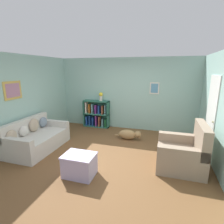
{
  "coord_description": "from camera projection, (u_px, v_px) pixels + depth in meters",
  "views": [
    {
      "loc": [
        1.33,
        -4.04,
        2.19
      ],
      "look_at": [
        0.0,
        0.4,
        1.05
      ],
      "focal_mm": 28.0,
      "sensor_mm": 36.0,
      "label": 1
    }
  ],
  "objects": [
    {
      "name": "ground_plane",
      "position": [
        108.0,
        154.0,
        4.65
      ],
      "size": [
        14.0,
        14.0,
        0.0
      ],
      "primitive_type": "plane",
      "color": "brown"
    },
    {
      "name": "wall_back",
      "position": [
        126.0,
        94.0,
        6.44
      ],
      "size": [
        5.6,
        0.13,
        2.6
      ],
      "color": "#93BCB2",
      "rests_on": "ground_plane"
    },
    {
      "name": "wall_left",
      "position": [
        24.0,
        101.0,
        5.05
      ],
      "size": [
        0.13,
        5.0,
        2.6
      ],
      "color": "#93BCB2",
      "rests_on": "ground_plane"
    },
    {
      "name": "wall_right",
      "position": [
        223.0,
        113.0,
        3.65
      ],
      "size": [
        0.16,
        5.0,
        2.6
      ],
      "color": "#93BCB2",
      "rests_on": "ground_plane"
    },
    {
      "name": "couch",
      "position": [
        37.0,
        138.0,
        4.89
      ],
      "size": [
        0.96,
        1.72,
        0.84
      ],
      "color": "beige",
      "rests_on": "ground_plane"
    },
    {
      "name": "bookshelf",
      "position": [
        96.0,
        114.0,
        6.76
      ],
      "size": [
        1.01,
        0.29,
        1.03
      ],
      "color": "#2D6B56",
      "rests_on": "ground_plane"
    },
    {
      "name": "recliner_chair",
      "position": [
        184.0,
        153.0,
        3.94
      ],
      "size": [
        1.0,
        1.04,
        1.05
      ],
      "color": "gray",
      "rests_on": "ground_plane"
    },
    {
      "name": "coffee_table",
      "position": [
        79.0,
        164.0,
        3.65
      ],
      "size": [
        0.65,
        0.49,
        0.47
      ],
      "color": "#ADA3CC",
      "rests_on": "ground_plane"
    },
    {
      "name": "dog",
      "position": [
        129.0,
        134.0,
        5.58
      ],
      "size": [
        0.88,
        0.28,
        0.31
      ],
      "color": "#9E7A4C",
      "rests_on": "ground_plane"
    },
    {
      "name": "vase",
      "position": [
        101.0,
        96.0,
        6.52
      ],
      "size": [
        0.15,
        0.15,
        0.32
      ],
      "color": "silver",
      "rests_on": "bookshelf"
    }
  ]
}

